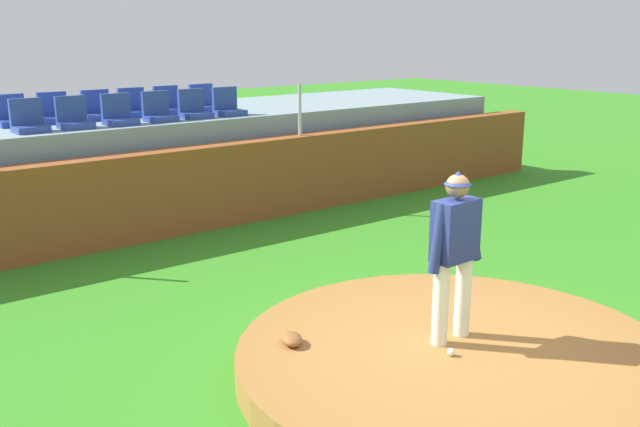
{
  "coord_description": "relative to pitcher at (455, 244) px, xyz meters",
  "views": [
    {
      "loc": [
        -4.93,
        -4.15,
        3.27
      ],
      "look_at": [
        0.0,
        2.15,
        1.18
      ],
      "focal_mm": 40.05,
      "sensor_mm": 36.0,
      "label": 1
    }
  ],
  "objects": [
    {
      "name": "ground_plane",
      "position": [
        -0.1,
        -0.18,
        -1.26
      ],
      "size": [
        60.0,
        60.0,
        0.0
      ],
      "primitive_type": "plane",
      "color": "#33871F"
    },
    {
      "name": "pitchers_mound",
      "position": [
        -0.1,
        -0.18,
        -1.12
      ],
      "size": [
        4.28,
        4.28,
        0.28
      ],
      "primitive_type": "cylinder",
      "color": "#9B6831",
      "rests_on": "ground_plane"
    },
    {
      "name": "pitcher",
      "position": [
        0.0,
        0.0,
        0.0
      ],
      "size": [
        0.74,
        0.27,
        1.69
      ],
      "rotation": [
        0.0,
        0.0,
        0.03
      ],
      "color": "white",
      "rests_on": "pitchers_mound"
    },
    {
      "name": "baseball",
      "position": [
        -0.27,
        -0.26,
        -0.95
      ],
      "size": [
        0.07,
        0.07,
        0.07
      ],
      "primitive_type": "sphere",
      "color": "white",
      "rests_on": "pitchers_mound"
    },
    {
      "name": "fielding_glove",
      "position": [
        -1.31,
        0.87,
        -0.93
      ],
      "size": [
        0.31,
        0.36,
        0.11
      ],
      "primitive_type": "ellipsoid",
      "rotation": [
        0.0,
        0.0,
        4.27
      ],
      "color": "brown",
      "rests_on": "pitchers_mound"
    },
    {
      "name": "brick_barrier",
      "position": [
        -0.1,
        5.95,
        -0.57
      ],
      "size": [
        17.99,
        0.4,
        1.39
      ],
      "primitive_type": "cube",
      "color": "brown",
      "rests_on": "ground_plane"
    },
    {
      "name": "fence_post_right",
      "position": [
        2.56,
        5.95,
        0.59
      ],
      "size": [
        0.06,
        0.06,
        0.93
      ],
      "primitive_type": "cylinder",
      "color": "silver",
      "rests_on": "brick_barrier"
    },
    {
      "name": "bleacher_platform",
      "position": [
        -0.1,
        7.96,
        -0.4
      ],
      "size": [
        16.54,
        3.2,
        1.73
      ],
      "primitive_type": "cube",
      "color": "#7E969D",
      "rests_on": "ground_plane"
    },
    {
      "name": "stadium_chair_0",
      "position": [
        -1.85,
        6.91,
        0.62
      ],
      "size": [
        0.48,
        0.44,
        0.5
      ],
      "rotation": [
        0.0,
        0.0,
        3.14
      ],
      "color": "#294094",
      "rests_on": "bleacher_platform"
    },
    {
      "name": "stadium_chair_1",
      "position": [
        -1.16,
        6.9,
        0.62
      ],
      "size": [
        0.48,
        0.44,
        0.5
      ],
      "rotation": [
        0.0,
        0.0,
        3.14
      ],
      "color": "#294094",
      "rests_on": "bleacher_platform"
    },
    {
      "name": "stadium_chair_2",
      "position": [
        -0.44,
        6.86,
        0.62
      ],
      "size": [
        0.48,
        0.44,
        0.5
      ],
      "rotation": [
        0.0,
        0.0,
        3.14
      ],
      "color": "#294094",
      "rests_on": "bleacher_platform"
    },
    {
      "name": "stadium_chair_3",
      "position": [
        0.28,
        6.88,
        0.62
      ],
      "size": [
        0.48,
        0.44,
        0.5
      ],
      "rotation": [
        0.0,
        0.0,
        3.14
      ],
      "color": "#294094",
      "rests_on": "bleacher_platform"
    },
    {
      "name": "stadium_chair_4",
      "position": [
        0.96,
        6.9,
        0.62
      ],
      "size": [
        0.48,
        0.44,
        0.5
      ],
      "rotation": [
        0.0,
        0.0,
        3.14
      ],
      "color": "#294094",
      "rests_on": "bleacher_platform"
    },
    {
      "name": "stadium_chair_5",
      "position": [
        1.63,
        6.88,
        0.62
      ],
      "size": [
        0.48,
        0.44,
        0.5
      ],
      "rotation": [
        0.0,
        0.0,
        3.14
      ],
      "color": "#294094",
      "rests_on": "bleacher_platform"
    },
    {
      "name": "stadium_chair_6",
      "position": [
        -1.85,
        7.8,
        0.62
      ],
      "size": [
        0.48,
        0.44,
        0.5
      ],
      "rotation": [
        0.0,
        0.0,
        3.14
      ],
      "color": "#294094",
      "rests_on": "bleacher_platform"
    },
    {
      "name": "stadium_chair_7",
      "position": [
        -1.17,
        7.78,
        0.62
      ],
      "size": [
        0.48,
        0.44,
        0.5
      ],
      "rotation": [
        0.0,
        0.0,
        3.14
      ],
      "color": "#294094",
      "rests_on": "bleacher_platform"
    },
    {
      "name": "stadium_chair_8",
      "position": [
        -0.44,
        7.76,
        0.62
      ],
      "size": [
        0.48,
        0.44,
        0.5
      ],
      "rotation": [
        0.0,
        0.0,
        3.14
      ],
      "color": "#294094",
      "rests_on": "bleacher_platform"
    },
    {
      "name": "stadium_chair_9",
      "position": [
        0.23,
        7.78,
        0.62
      ],
      "size": [
        0.48,
        0.44,
        0.5
      ],
      "rotation": [
        0.0,
        0.0,
        3.14
      ],
      "color": "#294094",
      "rests_on": "bleacher_platform"
    },
    {
      "name": "stadium_chair_10",
      "position": [
        0.92,
        7.81,
        0.62
      ],
      "size": [
        0.48,
        0.44,
        0.5
      ],
      "rotation": [
        0.0,
        0.0,
        3.14
      ],
      "color": "#294094",
      "rests_on": "bleacher_platform"
    },
    {
      "name": "stadium_chair_11",
      "position": [
        1.65,
        7.79,
        0.62
      ],
      "size": [
        0.48,
        0.44,
        0.5
      ],
      "rotation": [
        0.0,
        0.0,
        3.14
      ],
      "color": "#294094",
      "rests_on": "bleacher_platform"
    }
  ]
}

